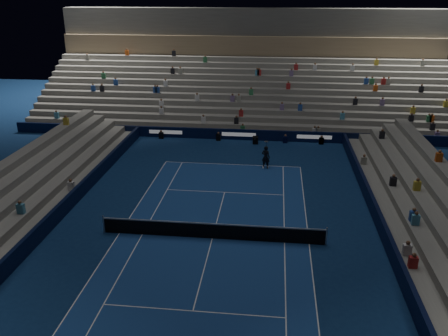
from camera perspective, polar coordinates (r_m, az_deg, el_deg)
ground at (r=26.70m, az=-1.46°, el=-8.72°), size 90.00×90.00×0.00m
court_surface at (r=26.70m, az=-1.46°, el=-8.71°), size 10.97×23.77×0.01m
sponsor_barrier_far at (r=43.44m, az=1.85°, el=4.17°), size 44.00×0.25×1.00m
sponsor_barrier_east at (r=27.03m, az=19.59°, el=-8.46°), size 0.25×37.00×1.00m
sponsor_barrier_west at (r=29.27m, az=-20.75°, el=-6.24°), size 0.25×37.00×1.00m
grandstand_main at (r=51.83m, az=2.76°, el=10.29°), size 44.00×15.20×11.20m
tennis_net at (r=26.45m, az=-1.47°, el=-7.77°), size 12.90×0.10×1.10m
tennis_player at (r=36.49m, az=5.19°, el=1.36°), size 0.78×0.64×1.84m
broadcast_camera at (r=42.46m, az=3.90°, el=3.48°), size 0.53×0.97×0.65m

